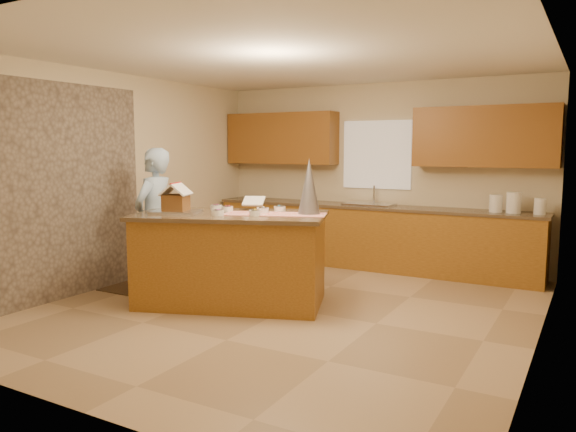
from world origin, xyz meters
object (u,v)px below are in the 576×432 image
object	(u,v)px
tinsel_tree	(309,186)
boy	(155,220)
island_base	(231,261)
gingerbread_house	(176,200)

from	to	relation	value
tinsel_tree	boy	bearing A→B (deg)	-170.34
island_base	tinsel_tree	size ratio (longest dim) A/B	3.27
tinsel_tree	boy	xyz separation A→B (m)	(-1.95, -0.33, -0.45)
island_base	gingerbread_house	xyz separation A→B (m)	(-0.56, -0.26, 0.68)
island_base	boy	bearing A→B (deg)	158.88
boy	gingerbread_house	bearing A→B (deg)	56.53
island_base	tinsel_tree	world-z (taller)	tinsel_tree
boy	gingerbread_house	distance (m)	0.72
island_base	gingerbread_house	size ratio (longest dim) A/B	5.04
gingerbread_house	island_base	bearing A→B (deg)	25.30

